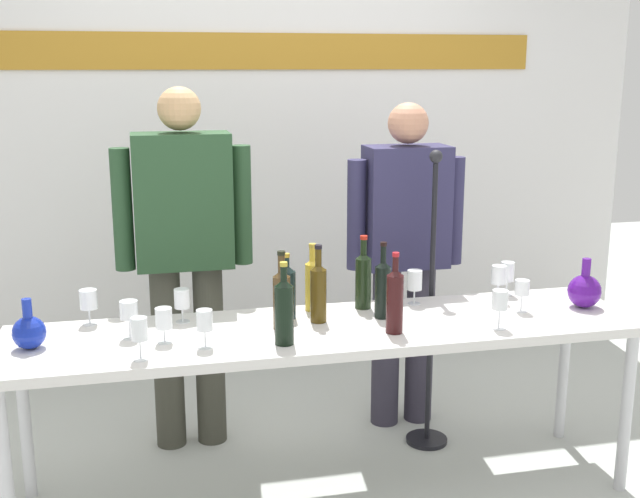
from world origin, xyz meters
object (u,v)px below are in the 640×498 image
presenter_left (185,246)px  wine_bottle_6 (395,299)px  display_table (328,340)px  wine_bottle_0 (284,310)px  decanter_blue_right (584,290)px  wine_bottle_7 (313,282)px  wine_bottle_4 (383,287)px  wine_glass_left_5 (182,299)px  wine_bottle_5 (318,290)px  wine_glass_right_1 (415,281)px  wine_bottle_2 (282,297)px  wine_glass_left_4 (164,319)px  wine_glass_left_3 (139,330)px  wine_bottle_3 (287,290)px  wine_glass_left_2 (205,321)px  decanter_blue_left (29,331)px  wine_glass_right_0 (500,301)px  wine_glass_right_4 (499,276)px  wine_glass_right_3 (507,272)px  wine_bottle_1 (363,278)px  wine_glass_right_2 (522,288)px  presenter_right (405,247)px  wine_glass_left_1 (129,311)px  microphone_stand (429,351)px

presenter_left → wine_bottle_6: presenter_left is taller
display_table → wine_bottle_0: bearing=-142.1°
decanter_blue_right → wine_bottle_7: size_ratio=0.74×
wine_bottle_4 → wine_glass_left_5: wine_bottle_4 is taller
wine_bottle_5 → wine_glass_right_1: size_ratio=2.11×
wine_bottle_2 → wine_glass_left_4: wine_bottle_2 is taller
wine_glass_left_3 → wine_bottle_3: bearing=30.3°
wine_bottle_0 → wine_glass_right_1: bearing=29.9°
wine_bottle_3 → wine_glass_left_2: (-0.37, -0.28, -0.02)m
wine_bottle_5 → wine_glass_left_4: bearing=-169.6°
decanter_blue_left → wine_bottle_3: wine_bottle_3 is taller
wine_bottle_5 → wine_glass_right_0: (0.69, -0.25, -0.02)m
decanter_blue_left → wine_glass_right_4: bearing=4.8°
wine_bottle_6 → wine_glass_right_3: bearing=29.9°
wine_bottle_0 → wine_bottle_1: size_ratio=1.00×
wine_glass_right_4 → wine_glass_left_5: bearing=179.1°
wine_bottle_4 → wine_glass_right_2: (0.61, -0.06, -0.03)m
decanter_blue_right → wine_bottle_4: 0.91m
wine_glass_right_1 → wine_glass_right_2: (0.41, -0.21, -0.00)m
decanter_blue_left → wine_bottle_3: size_ratio=0.70×
display_table → wine_bottle_1: size_ratio=8.01×
wine_bottle_0 → presenter_right: bearing=45.9°
decanter_blue_left → wine_bottle_5: wine_bottle_5 is taller
wine_glass_left_4 → wine_glass_right_2: (1.52, 0.05, 0.01)m
display_table → wine_bottle_1: (0.21, 0.21, 0.19)m
presenter_right → wine_bottle_1: (-0.33, -0.40, -0.03)m
wine_glass_left_5 → wine_glass_right_2: (1.43, -0.18, 0.00)m
decanter_blue_right → wine_glass_left_4: (-1.81, -0.05, 0.02)m
display_table → wine_bottle_1: 0.35m
wine_bottle_3 → decanter_blue_left: bearing=-171.9°
wine_glass_right_3 → wine_glass_right_4: bearing=-134.6°
wine_glass_left_5 → display_table: bearing=-18.2°
wine_bottle_1 → wine_glass_left_1: 1.01m
decanter_blue_right → wine_glass_left_3: (-1.90, -0.21, 0.03)m
decanter_blue_right → wine_bottle_0: (-1.37, -0.17, 0.06)m
wine_bottle_3 → wine_glass_left_5: 0.44m
wine_bottle_1 → wine_bottle_5: size_ratio=0.99×
presenter_right → wine_bottle_5: size_ratio=4.94×
wine_bottle_4 → wine_glass_left_3: size_ratio=2.06×
wine_bottle_3 → wine_glass_right_3: (1.05, 0.11, -0.01)m
wine_glass_left_3 → wine_glass_left_5: bearing=66.4°
wine_bottle_7 → wine_glass_left_1: bearing=-166.0°
wine_bottle_1 → wine_bottle_5: bearing=-148.7°
wine_glass_right_2 → display_table: bearing=-179.7°
wine_bottle_7 → wine_glass_left_3: wine_bottle_7 is taller
wine_bottle_3 → microphone_stand: bearing=15.5°
wine_bottle_1 → wine_bottle_2: 0.44m
presenter_left → wine_glass_left_2: presenter_left is taller
decanter_blue_right → presenter_right: 0.87m
decanter_blue_left → wine_bottle_4: wine_bottle_4 is taller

